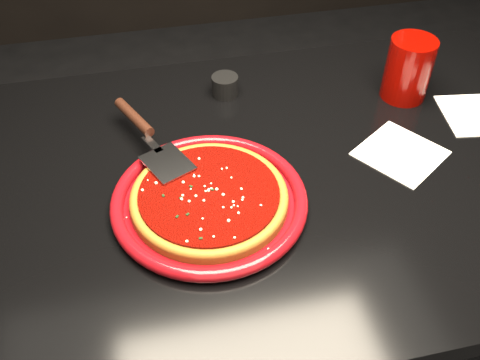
# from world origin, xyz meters

# --- Properties ---
(table) EXTENTS (1.20, 0.80, 0.75)m
(table) POSITION_xyz_m (0.00, 0.00, 0.38)
(table) COLOR black
(table) RESTS_ON floor
(plate) EXTENTS (0.39, 0.39, 0.02)m
(plate) POSITION_xyz_m (-0.14, -0.06, 0.76)
(plate) COLOR maroon
(plate) RESTS_ON table
(pizza_crust) EXTENTS (0.31, 0.31, 0.01)m
(pizza_crust) POSITION_xyz_m (-0.14, -0.06, 0.77)
(pizza_crust) COLOR brown
(pizza_crust) RESTS_ON plate
(pizza_crust_rim) EXTENTS (0.31, 0.31, 0.02)m
(pizza_crust_rim) POSITION_xyz_m (-0.14, -0.06, 0.77)
(pizza_crust_rim) COLOR brown
(pizza_crust_rim) RESTS_ON plate
(pizza_sauce) EXTENTS (0.28, 0.28, 0.01)m
(pizza_sauce) POSITION_xyz_m (-0.14, -0.06, 0.78)
(pizza_sauce) COLOR #6A0803
(pizza_sauce) RESTS_ON plate
(parmesan_dusting) EXTENTS (0.23, 0.23, 0.01)m
(parmesan_dusting) POSITION_xyz_m (-0.14, -0.06, 0.78)
(parmesan_dusting) COLOR beige
(parmesan_dusting) RESTS_ON plate
(basil_flecks) EXTENTS (0.21, 0.21, 0.00)m
(basil_flecks) POSITION_xyz_m (-0.14, -0.06, 0.78)
(basil_flecks) COLOR black
(basil_flecks) RESTS_ON plate
(pizza_server) EXTENTS (0.20, 0.30, 0.02)m
(pizza_server) POSITION_xyz_m (-0.23, 0.09, 0.79)
(pizza_server) COLOR #B0B3B7
(pizza_server) RESTS_ON plate
(cup) EXTENTS (0.11, 0.11, 0.13)m
(cup) POSITION_xyz_m (0.32, 0.17, 0.82)
(cup) COLOR #7D0501
(cup) RESTS_ON table
(napkin_a) EXTENTS (0.19, 0.19, 0.00)m
(napkin_a) POSITION_xyz_m (0.23, -0.01, 0.75)
(napkin_a) COLOR white
(napkin_a) RESTS_ON table
(napkin_b) EXTENTS (0.15, 0.16, 0.00)m
(napkin_b) POSITION_xyz_m (0.44, 0.07, 0.75)
(napkin_b) COLOR white
(napkin_b) RESTS_ON table
(ramekin) EXTENTS (0.07, 0.07, 0.04)m
(ramekin) POSITION_xyz_m (-0.05, 0.26, 0.77)
(ramekin) COLOR black
(ramekin) RESTS_ON table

